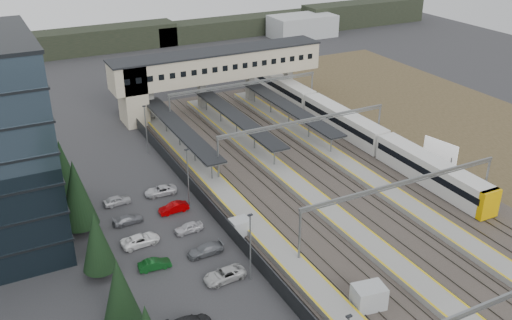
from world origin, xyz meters
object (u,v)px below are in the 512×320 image
footbridge (205,70)px  relay_cabin_near (369,297)px  billboard (440,151)px  relay_cabin_far (240,227)px  train (345,123)px

footbridge → relay_cabin_near: bearing=-97.1°
billboard → relay_cabin_far: bearing=-176.1°
footbridge → relay_cabin_far: bearing=-107.3°
footbridge → train: (16.30, -21.65, -5.77)m
relay_cabin_far → relay_cabin_near: bearing=-72.9°
relay_cabin_far → footbridge: (12.90, 41.54, 6.89)m
relay_cabin_near → relay_cabin_far: 18.75m
billboard → relay_cabin_near: bearing=-144.3°
relay_cabin_near → billboard: size_ratio=0.62×
relay_cabin_near → relay_cabin_far: (-5.53, 17.91, -0.26)m
relay_cabin_far → train: (29.20, 19.89, 1.12)m
footbridge → billboard: 44.66m
relay_cabin_far → footbridge: footbridge is taller
relay_cabin_far → train: 35.34m
relay_cabin_near → relay_cabin_far: size_ratio=1.48×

